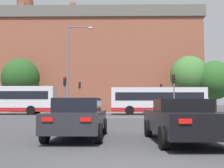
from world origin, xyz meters
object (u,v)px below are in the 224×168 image
object	(u,v)px
bus_crossing_lead	(158,100)
traffic_light_near_right	(174,88)
car_roadster_right	(183,120)
pedestrian_waiting	(127,106)
car_saloon_left	(78,118)
traffic_light_near_left	(65,90)
traffic_light_far_right	(161,93)
pedestrian_walking_west	(143,105)
bus_crossing_trailing	(0,99)
street_lamp_junction	(72,62)
pedestrian_walking_east	(128,105)
traffic_light_far_left	(80,92)

from	to	relation	value
bus_crossing_lead	traffic_light_near_right	bearing A→B (deg)	-172.94
car_roadster_right	pedestrian_waiting	bearing A→B (deg)	89.73
car_saloon_left	traffic_light_near_right	distance (m)	17.62
car_roadster_right	traffic_light_near_left	size ratio (longest dim) A/B	1.32
car_saloon_left	traffic_light_far_right	size ratio (longest dim) A/B	1.16
traffic_light_near_left	bus_crossing_lead	bearing A→B (deg)	30.58
pedestrian_walking_west	traffic_light_far_right	bearing A→B (deg)	-150.12
car_saloon_left	pedestrian_walking_west	world-z (taller)	pedestrian_walking_west
pedestrian_waiting	traffic_light_far_right	bearing A→B (deg)	-171.50
car_saloon_left	pedestrian_waiting	distance (m)	27.25
bus_crossing_trailing	pedestrian_walking_west	world-z (taller)	bus_crossing_trailing
street_lamp_junction	pedestrian_waiting	size ratio (longest dim) A/B	5.21
car_roadster_right	pedestrian_waiting	distance (m)	28.03
traffic_light_near_left	street_lamp_junction	xyz separation A→B (m)	(0.78, -0.71, 2.57)
traffic_light_far_right	traffic_light_near_left	distance (m)	15.27
traffic_light_far_right	pedestrian_walking_east	bearing A→B (deg)	-174.77
street_lamp_junction	pedestrian_walking_east	size ratio (longest dim) A/B	4.78
traffic_light_near_right	pedestrian_walking_west	distance (m)	11.06
bus_crossing_lead	street_lamp_junction	bearing A→B (deg)	125.92
bus_crossing_lead	bus_crossing_trailing	size ratio (longest dim) A/B	0.84
bus_crossing_trailing	bus_crossing_lead	bearing A→B (deg)	-89.22
car_saloon_left	traffic_light_near_right	size ratio (longest dim) A/B	1.11
pedestrian_waiting	bus_crossing_trailing	bearing A→B (deg)	32.36
car_saloon_left	bus_crossing_trailing	world-z (taller)	bus_crossing_trailing
street_lamp_junction	pedestrian_waiting	xyz separation A→B (m)	(5.54, 11.74, -4.15)
bus_crossing_trailing	traffic_light_near_left	bearing A→B (deg)	-123.09
bus_crossing_lead	street_lamp_junction	xyz separation A→B (m)	(-8.79, -6.37, 3.48)
car_roadster_right	traffic_light_far_left	size ratio (longest dim) A/B	1.21
bus_crossing_lead	pedestrian_walking_west	distance (m)	5.34
street_lamp_junction	traffic_light_near_right	bearing A→B (deg)	4.70
traffic_light_near_right	traffic_light_far_right	bearing A→B (deg)	87.21
car_saloon_left	pedestrian_walking_west	bearing A→B (deg)	80.59
traffic_light_far_left	traffic_light_near_left	bearing A→B (deg)	-90.42
bus_crossing_trailing	pedestrian_walking_west	bearing A→B (deg)	-72.03
traffic_light_far_right	traffic_light_near_right	bearing A→B (deg)	-92.79
car_roadster_right	pedestrian_walking_east	bearing A→B (deg)	89.65
pedestrian_walking_east	traffic_light_far_left	bearing A→B (deg)	155.06
car_roadster_right	street_lamp_junction	world-z (taller)	street_lamp_junction
traffic_light_far_left	pedestrian_walking_east	world-z (taller)	traffic_light_far_left
bus_crossing_trailing	pedestrian_walking_west	size ratio (longest dim) A/B	7.34
pedestrian_walking_west	traffic_light_near_right	bearing A→B (deg)	130.27
traffic_light_near_right	pedestrian_walking_west	world-z (taller)	traffic_light_near_right
traffic_light_far_left	pedestrian_walking_west	distance (m)	8.53
street_lamp_junction	pedestrian_walking_west	bearing A→B (deg)	56.57
bus_crossing_lead	traffic_light_near_right	distance (m)	5.74
pedestrian_walking_west	traffic_light_far_left	bearing A→B (deg)	34.78
pedestrian_walking_east	pedestrian_walking_west	bearing A→B (deg)	-14.84
car_saloon_left	traffic_light_far_left	distance (m)	26.56
street_lamp_junction	pedestrian_walking_east	xyz separation A→B (m)	(5.60, 11.12, -4.05)
car_roadster_right	bus_crossing_lead	bearing A→B (deg)	81.88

